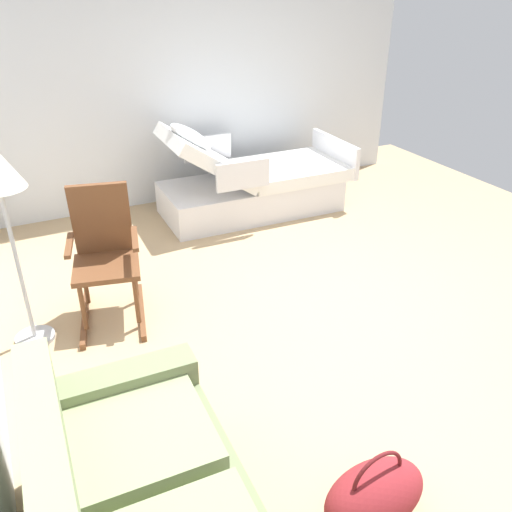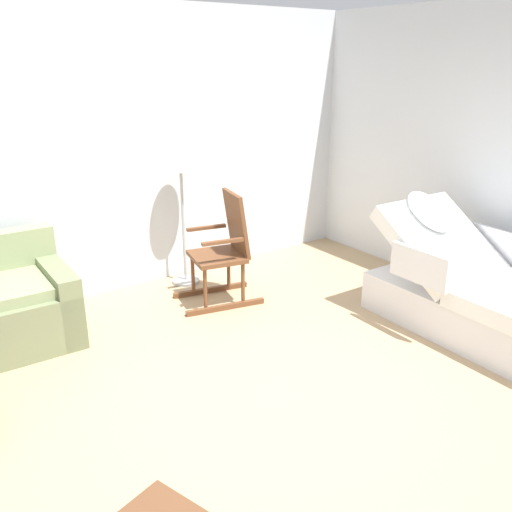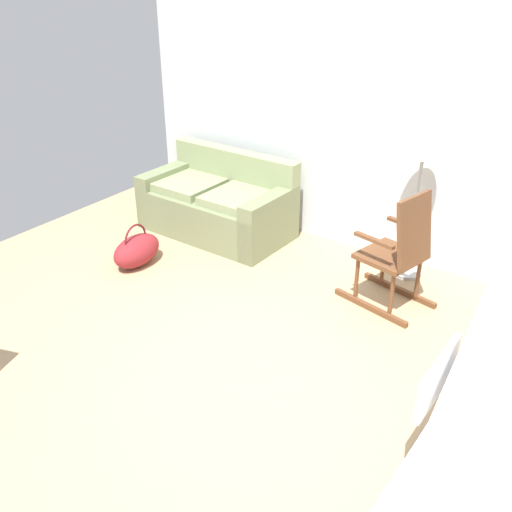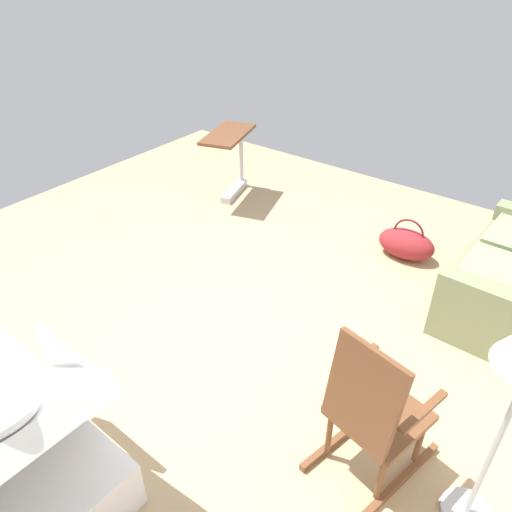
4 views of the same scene
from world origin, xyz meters
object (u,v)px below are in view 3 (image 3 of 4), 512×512
object	(u,v)px
couch	(218,206)
floor_lamp	(424,150)
hospital_bed	(503,498)
rocking_chair	(398,253)
duffel_bag	(137,250)

from	to	relation	value
couch	floor_lamp	bearing A→B (deg)	7.51
hospital_bed	floor_lamp	distance (m)	3.01
couch	rocking_chair	size ratio (longest dim) A/B	1.55
hospital_bed	floor_lamp	xyz separation A→B (m)	(-1.46, 2.47, 0.92)
rocking_chair	duffel_bag	size ratio (longest dim) A/B	1.81
hospital_bed	rocking_chair	size ratio (longest dim) A/B	1.99
hospital_bed	duffel_bag	size ratio (longest dim) A/B	3.60
couch	floor_lamp	size ratio (longest dim) A/B	1.10
hospital_bed	rocking_chair	bearing A→B (deg)	125.92
rocking_chair	hospital_bed	bearing A→B (deg)	-54.08
rocking_chair	floor_lamp	bearing A→B (deg)	99.48
couch	floor_lamp	distance (m)	2.29
hospital_bed	couch	size ratio (longest dim) A/B	1.28
hospital_bed	couch	xyz separation A→B (m)	(-3.54, 2.20, -0.01)
rocking_chair	floor_lamp	xyz separation A→B (m)	(-0.10, 0.60, 0.72)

